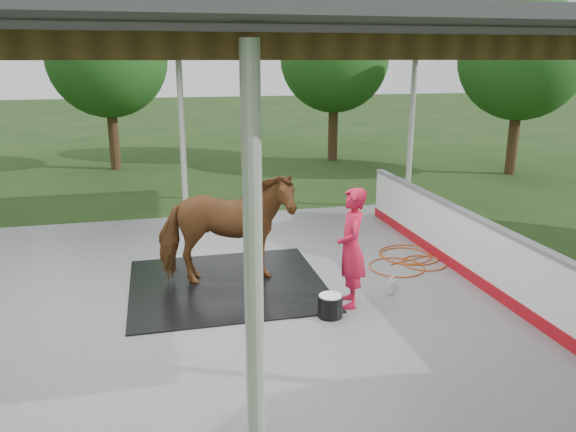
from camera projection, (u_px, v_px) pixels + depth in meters
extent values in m
plane|color=#1E3814|center=(205.00, 301.00, 9.03)|extent=(100.00, 100.00, 0.00)
cube|color=slate|center=(205.00, 300.00, 9.03)|extent=(12.00, 10.00, 0.05)
cylinder|color=beige|center=(254.00, 313.00, 4.10)|extent=(0.14, 0.14, 3.85)
cylinder|color=beige|center=(182.00, 139.00, 12.90)|extent=(0.14, 0.14, 3.85)
cylinder|color=beige|center=(411.00, 132.00, 14.17)|extent=(0.14, 0.14, 3.85)
cube|color=brown|center=(245.00, 46.00, 3.78)|extent=(12.00, 0.10, 0.18)
cube|color=brown|center=(219.00, 50.00, 5.18)|extent=(12.00, 0.10, 0.18)
cube|color=brown|center=(204.00, 51.00, 6.59)|extent=(12.00, 0.10, 0.18)
cube|color=brown|center=(194.00, 53.00, 7.99)|extent=(12.00, 0.10, 0.18)
cube|color=brown|center=(187.00, 53.00, 9.39)|extent=(12.00, 0.10, 0.18)
cube|color=brown|center=(182.00, 54.00, 10.80)|extent=(12.00, 0.10, 0.18)
cube|color=brown|center=(179.00, 55.00, 12.20)|extent=(12.00, 0.10, 0.18)
cube|color=brown|center=(542.00, 53.00, 9.26)|extent=(0.12, 10.00, 0.18)
cube|color=#38383A|center=(194.00, 38.00, 7.94)|extent=(12.60, 10.60, 0.10)
cube|color=#A50D17|center=(463.00, 269.00, 10.02)|extent=(0.14, 8.00, 0.20)
cube|color=white|center=(466.00, 242.00, 9.89)|extent=(0.12, 8.00, 1.00)
cube|color=slate|center=(468.00, 214.00, 9.75)|extent=(0.16, 8.00, 0.06)
cylinder|color=#382314|center=(114.00, 138.00, 19.52)|extent=(0.36, 0.36, 2.20)
sphere|color=#194714|center=(107.00, 57.00, 18.79)|extent=(4.00, 4.00, 4.00)
cylinder|color=#382314|center=(333.00, 131.00, 21.31)|extent=(0.36, 0.36, 2.20)
sphere|color=#194714|center=(335.00, 57.00, 20.58)|extent=(4.00, 4.00, 4.00)
cylinder|color=#382314|center=(513.00, 141.00, 18.68)|extent=(0.36, 0.36, 2.20)
sphere|color=#194714|center=(522.00, 57.00, 17.95)|extent=(4.00, 4.00, 4.00)
cube|color=black|center=(227.00, 284.00, 9.55)|extent=(3.23, 3.03, 0.02)
imported|color=brown|center=(226.00, 229.00, 9.29)|extent=(2.42, 1.38, 1.93)
imported|color=red|center=(351.00, 248.00, 8.55)|extent=(0.60, 0.77, 1.87)
cylinder|color=black|center=(330.00, 306.00, 8.35)|extent=(0.37, 0.37, 0.33)
cylinder|color=white|center=(330.00, 296.00, 8.30)|extent=(0.34, 0.34, 0.03)
imported|color=silver|center=(390.00, 286.00, 9.14)|extent=(0.16, 0.16, 0.30)
imported|color=#338CD8|center=(393.00, 282.00, 9.42)|extent=(0.14, 0.14, 0.21)
torus|color=#AE3F0C|center=(397.00, 267.00, 10.34)|extent=(1.03, 1.03, 0.02)
torus|color=#AE3F0C|center=(406.00, 255.00, 10.95)|extent=(0.97, 0.97, 0.02)
torus|color=#AE3F0C|center=(424.00, 263.00, 10.55)|extent=(0.84, 0.84, 0.02)
torus|color=#AE3F0C|center=(410.00, 254.00, 11.00)|extent=(1.20, 1.20, 0.02)
cylinder|color=#AE3F0C|center=(421.00, 257.00, 10.85)|extent=(1.44, 0.49, 0.02)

